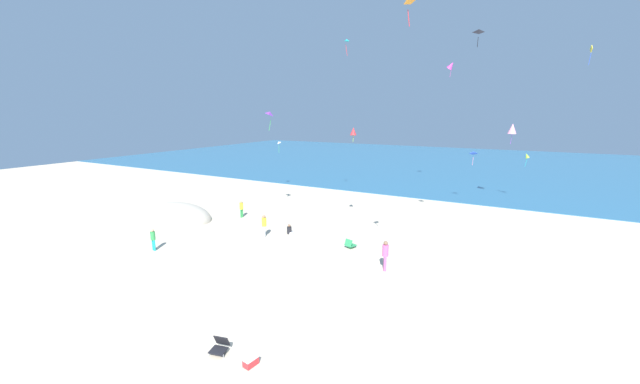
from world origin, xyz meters
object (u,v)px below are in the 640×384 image
kite_yellow (591,50)px  kite_red (353,131)px  person_1 (290,230)px  person_0 (264,224)px  kite_teal (347,40)px  person_3 (153,238)px  kite_purple (270,113)px  kite_lime (527,156)px  beach_chair_far_left (220,346)px  kite_pink (512,129)px  kite_black (479,31)px  person_2 (385,254)px  kite_blue (473,153)px  kite_orange (409,0)px  beach_chair_near_camera (350,244)px  kite_magenta (451,65)px  person_4 (241,208)px  kite_white (278,143)px  cooler_box (251,361)px

kite_yellow → kite_red: 17.49m
person_1 → kite_yellow: size_ratio=0.52×
person_0 → kite_teal: (1.64, 9.65, 13.44)m
person_3 → kite_purple: (2.04, 9.88, 7.64)m
person_0 → kite_red: 9.05m
kite_lime → kite_teal: 20.33m
person_1 → kite_lime: (14.51, 19.14, 4.24)m
beach_chair_far_left → kite_purple: bearing=-163.5°
kite_pink → kite_purple: 22.65m
kite_black → kite_purple: bearing=178.8°
person_2 → kite_blue: size_ratio=1.24×
kite_orange → kite_lime: size_ratio=0.82×
kite_blue → kite_black: 15.23m
beach_chair_near_camera → kite_magenta: size_ratio=0.49×
person_4 → kite_orange: kite_orange is taller
person_2 → kite_orange: 12.29m
kite_yellow → kite_pink: bearing=125.2°
person_0 → kite_lime: bearing=-159.7°
beach_chair_near_camera → person_0: bearing=116.7°
person_2 → kite_purple: bearing=-48.7°
beach_chair_near_camera → person_3: size_ratio=0.57×
person_1 → kite_pink: size_ratio=0.37×
kite_magenta → kite_white: (-16.05, -9.02, -8.08)m
person_0 → kite_purple: bearing=-93.1°
kite_white → kite_lime: bearing=16.0°
kite_purple → beach_chair_near_camera: bearing=-22.4°
person_3 → person_1: bearing=149.0°
kite_lime → person_3: bearing=-127.9°
kite_teal → kite_lime: bearing=37.8°
kite_red → kite_purple: bearing=-179.2°
cooler_box → kite_pink: kite_pink is taller
kite_pink → person_0: bearing=-125.9°
kite_white → kite_teal: kite_teal is taller
kite_pink → kite_blue: kite_pink is taller
kite_teal → cooler_box: bearing=-73.5°
beach_chair_near_camera → kite_pink: bearing=-4.6°
cooler_box → kite_red: size_ratio=0.54×
beach_chair_near_camera → beach_chair_far_left: bearing=-160.5°
kite_yellow → kite_orange: kite_yellow is taller
cooler_box → kite_blue: bearing=82.8°
kite_yellow → kite_white: 28.03m
kite_pink → kite_teal: kite_teal is taller
kite_orange → kite_blue: 22.89m
kite_yellow → kite_white: size_ratio=1.02×
cooler_box → kite_white: 29.89m
kite_red → cooler_box: bearing=-78.6°
person_2 → person_3: size_ratio=1.20×
person_2 → kite_red: 9.71m
cooler_box → person_1: bearing=118.0°
beach_chair_near_camera → kite_lime: (9.53, 19.68, 4.23)m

